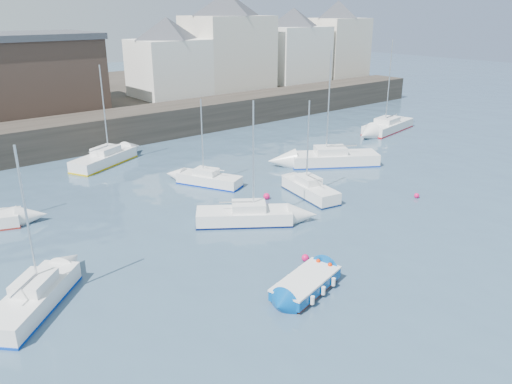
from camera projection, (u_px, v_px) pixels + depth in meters
water at (414, 288)px, 24.04m from camera, size 220.00×220.00×0.00m
quay_wall at (107, 129)px, 48.88m from camera, size 90.00×5.00×3.00m
land_strip at (47, 105)px, 61.96m from camera, size 90.00×32.00×2.80m
bldg_east_a at (228, 41)px, 63.34m from camera, size 13.36×13.36×11.80m
bldg_east_b at (293, 45)px, 69.86m from camera, size 11.88×11.88×9.95m
bldg_east_c at (337, 39)px, 75.04m from camera, size 11.14×11.14×10.95m
bldg_east_d at (168, 57)px, 58.11m from camera, size 11.14×11.14×8.95m
warehouse at (11, 73)px, 49.33m from camera, size 16.40×10.40×7.60m
blue_dinghy at (306, 284)px, 23.56m from camera, size 4.23×2.60×0.75m
sailboat_a at (33, 298)px, 22.18m from camera, size 5.38×5.29×7.43m
sailboat_b at (245, 216)px, 31.10m from camera, size 5.96×5.02×7.68m
sailboat_c at (310, 189)px, 35.56m from camera, size 2.59×5.37×6.79m
sailboat_d at (334, 158)px, 42.74m from camera, size 7.57×6.04×9.52m
sailboat_f at (209, 179)px, 37.87m from camera, size 3.65×5.20×6.51m
sailboat_g at (388, 126)px, 54.57m from camera, size 7.99×3.79×9.71m
sailboat_h at (104, 158)px, 42.78m from camera, size 6.72×4.72×8.33m
buoy_near at (305, 261)px, 26.58m from camera, size 0.40×0.40×0.40m
buoy_mid at (416, 198)px, 35.43m from camera, size 0.36×0.36×0.36m
buoy_far at (267, 199)px, 35.20m from camera, size 0.46×0.46×0.46m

